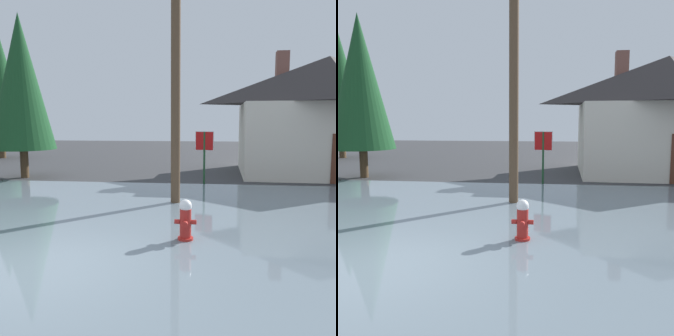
% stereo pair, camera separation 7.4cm
% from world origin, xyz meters
% --- Properties ---
extents(ground_plane, '(80.00, 80.00, 0.10)m').
position_xyz_m(ground_plane, '(0.00, 0.00, -0.05)').
color(ground_plane, '#38383A').
extents(flood_puddle, '(13.60, 12.00, 0.06)m').
position_xyz_m(flood_puddle, '(1.17, 2.64, 0.03)').
color(flood_puddle, slate).
rests_on(flood_puddle, ground).
extents(fire_hydrant, '(0.46, 0.39, 0.91)m').
position_xyz_m(fire_hydrant, '(2.43, 1.68, 0.45)').
color(fire_hydrant, '#AD231E').
rests_on(fire_hydrant, ground).
extents(utility_pole, '(1.60, 0.28, 9.25)m').
position_xyz_m(utility_pole, '(1.88, 5.23, 4.80)').
color(utility_pole, brown).
rests_on(utility_pole, ground).
extents(stop_sign_far, '(0.73, 0.24, 2.10)m').
position_xyz_m(stop_sign_far, '(2.67, 8.92, 1.49)').
color(stop_sign_far, '#1E4C28').
rests_on(stop_sign_far, ground).
extents(house, '(8.57, 6.41, 5.88)m').
position_xyz_m(house, '(8.27, 12.46, 2.83)').
color(house, silver).
rests_on(house, ground).
extents(pine_tree_tall_left, '(2.83, 2.83, 7.07)m').
position_xyz_m(pine_tree_tall_left, '(-5.27, 9.77, 4.16)').
color(pine_tree_tall_left, '#4C3823').
rests_on(pine_tree_tall_left, ground).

